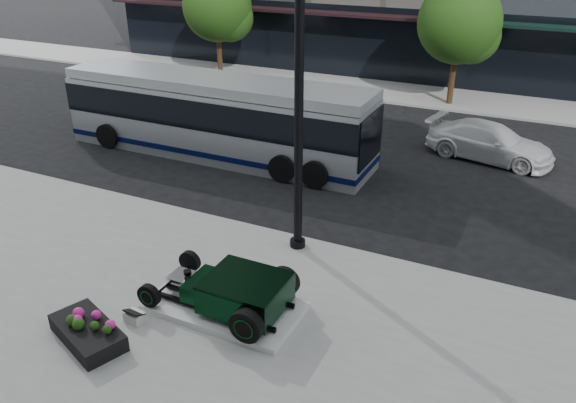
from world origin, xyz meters
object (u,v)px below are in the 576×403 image
at_px(hot_rod, 237,292).
at_px(lamppost, 299,122).
at_px(flower_planter, 88,331).
at_px(white_sedan, 490,142).
at_px(transit_bus, 216,116).

xyz_separation_m(hot_rod, lamppost, (-0.03, 3.23, 2.89)).
xyz_separation_m(lamppost, flower_planter, (-2.31, -5.34, -3.25)).
bearing_deg(hot_rod, white_sedan, 73.63).
bearing_deg(transit_bus, hot_rod, -55.48).
distance_m(transit_bus, white_sedan, 10.20).
bearing_deg(hot_rod, lamppost, 90.57).
bearing_deg(white_sedan, transit_bus, 123.52).
relative_size(hot_rod, lamppost, 0.43).
height_order(hot_rod, white_sedan, white_sedan).
bearing_deg(hot_rod, transit_bus, 124.52).
xyz_separation_m(transit_bus, white_sedan, (9.39, 3.91, -0.82)).
relative_size(flower_planter, transit_bus, 0.16).
height_order(hot_rod, lamppost, lamppost).
height_order(transit_bus, white_sedan, transit_bus).
bearing_deg(transit_bus, lamppost, -41.99).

